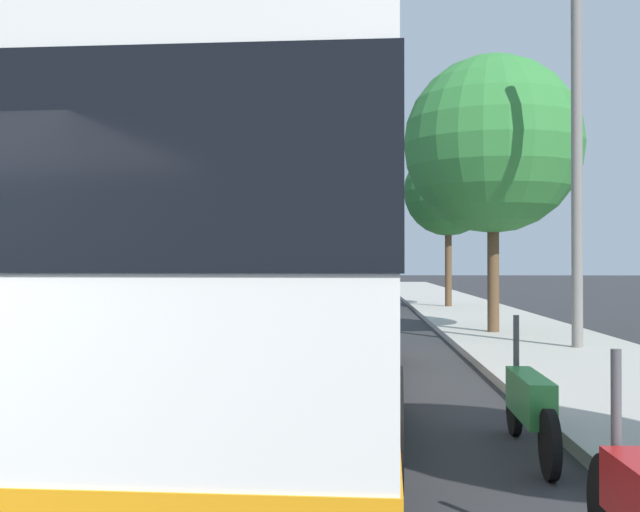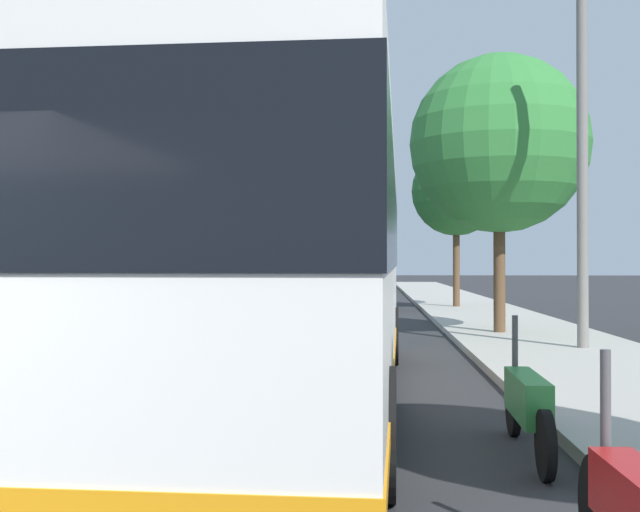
% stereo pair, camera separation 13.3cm
% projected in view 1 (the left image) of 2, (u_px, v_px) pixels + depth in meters
% --- Properties ---
extents(sidewalk_curb, '(110.00, 3.60, 0.14)m').
position_uv_depth(sidewalk_curb, '(602.00, 372.00, 12.19)').
color(sidewalk_curb, '#B2ADA3').
rests_on(sidewalk_curb, ground).
extents(lane_divider_line, '(110.00, 0.16, 0.01)m').
position_uv_depth(lane_divider_line, '(195.00, 373.00, 12.53)').
color(lane_divider_line, silver).
rests_on(lane_divider_line, ground).
extents(coach_bus, '(12.36, 2.91, 3.31)m').
position_uv_depth(coach_bus, '(296.00, 253.00, 9.83)').
color(coach_bus, silver).
rests_on(coach_bus, ground).
extents(motorcycle_mid_row, '(2.25, 0.27, 1.24)m').
position_uv_depth(motorcycle_mid_row, '(530.00, 404.00, 7.23)').
color(motorcycle_mid_row, black).
rests_on(motorcycle_mid_row, ground).
extents(car_side_street, '(4.66, 2.02, 1.58)m').
position_uv_depth(car_side_street, '(274.00, 285.00, 36.85)').
color(car_side_street, silver).
rests_on(car_side_street, ground).
extents(car_far_distant, '(4.11, 2.13, 1.51)m').
position_uv_depth(car_far_distant, '(351.00, 290.00, 30.09)').
color(car_far_distant, black).
rests_on(car_far_distant, ground).
extents(car_ahead_same_lane, '(4.74, 1.92, 1.48)m').
position_uv_depth(car_ahead_same_lane, '(358.00, 280.00, 47.05)').
color(car_ahead_same_lane, '#2D7238').
rests_on(car_ahead_same_lane, ground).
extents(car_behind_bus, '(4.76, 1.98, 1.41)m').
position_uv_depth(car_behind_bus, '(295.00, 279.00, 53.21)').
color(car_behind_bus, navy).
rests_on(car_behind_bus, ground).
extents(roadside_tree_mid_block, '(4.20, 4.20, 6.67)m').
position_uv_depth(roadside_tree_mid_block, '(493.00, 145.00, 18.55)').
color(roadside_tree_mid_block, brown).
rests_on(roadside_tree_mid_block, ground).
extents(roadside_tree_far_block, '(3.33, 3.33, 6.11)m').
position_uv_depth(roadside_tree_far_block, '(448.00, 192.00, 29.44)').
color(roadside_tree_far_block, brown).
rests_on(roadside_tree_far_block, ground).
extents(utility_pole, '(0.21, 0.21, 6.94)m').
position_uv_depth(utility_pole, '(577.00, 175.00, 15.15)').
color(utility_pole, slate).
rests_on(utility_pole, ground).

